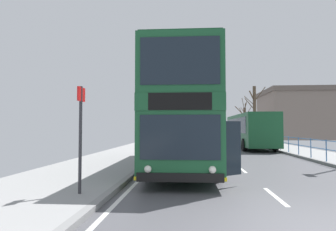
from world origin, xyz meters
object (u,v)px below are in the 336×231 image
object	(u,v)px
background_bus_far_lane	(249,130)
bare_tree_far_00	(255,112)
bare_tree_far_01	(245,121)
double_decker_bus_main	(183,115)
background_building_00	(297,114)
bus_stop_sign_near	(81,127)

from	to	relation	value
background_bus_far_lane	bare_tree_far_00	xyz separation A→B (m)	(2.48, 9.12, 2.05)
background_bus_far_lane	bare_tree_far_00	size ratio (longest dim) A/B	1.63
background_bus_far_lane	bare_tree_far_01	size ratio (longest dim) A/B	1.82
double_decker_bus_main	bare_tree_far_00	xyz separation A→B (m)	(8.02, 21.89, 1.27)
double_decker_bus_main	bare_tree_far_01	distance (m)	30.62
bare_tree_far_00	background_building_00	distance (m)	15.36
background_bus_far_lane	bus_stop_sign_near	distance (m)	20.34
bare_tree_far_00	bare_tree_far_01	world-z (taller)	bare_tree_far_00
bus_stop_sign_near	background_building_00	distance (m)	44.68
double_decker_bus_main	background_bus_far_lane	bearing A→B (deg)	66.54
bare_tree_far_00	background_building_00	bearing A→B (deg)	52.35
bus_stop_sign_near	bare_tree_far_00	xyz separation A→B (m)	(10.45, 27.82, 1.87)
background_bus_far_lane	background_building_00	distance (m)	24.47
background_building_00	bare_tree_far_01	bearing A→B (deg)	-153.56
bare_tree_far_01	bare_tree_far_00	bearing A→B (deg)	-91.64
bare_tree_far_01	double_decker_bus_main	bearing A→B (deg)	-105.61
bus_stop_sign_near	background_building_00	world-z (taller)	background_building_00
background_bus_far_lane	background_building_00	size ratio (longest dim) A/B	0.95
bare_tree_far_00	bus_stop_sign_near	bearing A→B (deg)	-110.59
background_bus_far_lane	bare_tree_far_01	world-z (taller)	bare_tree_far_01
double_decker_bus_main	bare_tree_far_00	distance (m)	23.35
bus_stop_sign_near	bare_tree_far_01	size ratio (longest dim) A/B	0.45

